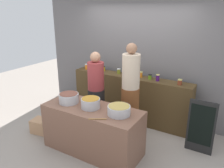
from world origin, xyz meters
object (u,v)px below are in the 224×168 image
(preserve_jar_6, at_px, (158,78))
(cooking_pot_right, at_px, (119,110))
(preserve_jar_4, at_px, (141,75))
(cooking_pot_left, at_px, (69,98))
(preserve_jar_0, at_px, (87,67))
(preserve_jar_3, at_px, (127,73))
(chalkboard_sign, at_px, (201,127))
(cook_with_tongs, at_px, (96,96))
(bread_crate, at_px, (43,126))
(cook_in_cap, at_px, (130,97))
(preserve_jar_2, at_px, (119,71))
(preserve_jar_7, at_px, (180,82))
(cooking_pot_center, at_px, (91,103))
(wooden_spoon, at_px, (98,119))
(preserve_jar_1, at_px, (103,69))
(preserve_jar_5, at_px, (150,77))

(preserve_jar_6, relative_size, cooking_pot_right, 0.36)
(preserve_jar_4, xyz_separation_m, cooking_pot_left, (-0.72, -1.45, -0.17))
(preserve_jar_4, distance_m, cooking_pot_left, 1.63)
(preserve_jar_0, distance_m, preserve_jar_3, 1.05)
(preserve_jar_4, xyz_separation_m, chalkboard_sign, (1.37, -0.53, -0.59))
(cook_with_tongs, bearing_deg, chalkboard_sign, 7.90)
(preserve_jar_6, distance_m, bread_crate, 2.50)
(cook_in_cap, height_order, chalkboard_sign, cook_in_cap)
(preserve_jar_2, distance_m, cook_in_cap, 1.00)
(preserve_jar_7, distance_m, cooking_pot_center, 1.76)
(preserve_jar_4, xyz_separation_m, preserve_jar_7, (0.83, -0.07, -0.01))
(preserve_jar_2, distance_m, chalkboard_sign, 2.07)
(preserve_jar_3, bearing_deg, preserve_jar_7, -4.61)
(preserve_jar_6, distance_m, wooden_spoon, 1.72)
(wooden_spoon, height_order, cook_in_cap, cook_in_cap)
(preserve_jar_7, relative_size, bread_crate, 0.23)
(preserve_jar_1, distance_m, preserve_jar_3, 0.62)
(preserve_jar_0, relative_size, wooden_spoon, 0.47)
(preserve_jar_5, height_order, bread_crate, preserve_jar_5)
(preserve_jar_2, xyz_separation_m, preserve_jar_6, (0.93, -0.06, 0.01))
(cooking_pot_left, bearing_deg, chalkboard_sign, 23.81)
(preserve_jar_0, xyz_separation_m, chalkboard_sign, (2.75, -0.48, -0.59))
(preserve_jar_6, xyz_separation_m, cooking_pot_right, (-0.12, -1.36, -0.19))
(preserve_jar_6, bearing_deg, cooking_pot_center, -115.22)
(preserve_jar_0, xyz_separation_m, wooden_spoon, (1.46, -1.67, -0.25))
(preserve_jar_1, height_order, preserve_jar_3, preserve_jar_1)
(cooking_pot_center, xyz_separation_m, cook_in_cap, (0.38, 0.72, -0.06))
(cooking_pot_left, bearing_deg, preserve_jar_3, 75.54)
(preserve_jar_1, xyz_separation_m, preserve_jar_5, (1.18, -0.06, -0.00))
(preserve_jar_5, height_order, cooking_pot_center, preserve_jar_5)
(preserve_jar_3, distance_m, cooking_pot_center, 1.47)
(preserve_jar_3, bearing_deg, cook_with_tongs, -106.90)
(preserve_jar_7, distance_m, bread_crate, 2.83)
(preserve_jar_4, distance_m, preserve_jar_6, 0.39)
(preserve_jar_3, bearing_deg, preserve_jar_0, -175.76)
(preserve_jar_2, xyz_separation_m, chalkboard_sign, (1.91, -0.54, -0.58))
(cook_in_cap, height_order, bread_crate, cook_in_cap)
(cooking_pot_left, xyz_separation_m, cooking_pot_right, (0.99, 0.04, -0.01))
(cook_with_tongs, distance_m, bread_crate, 1.24)
(preserve_jar_2, xyz_separation_m, cooking_pot_left, (-0.18, -1.46, -0.17))
(cooking_pot_left, bearing_deg, preserve_jar_2, 82.88)
(preserve_jar_6, height_order, cooking_pot_center, preserve_jar_6)
(preserve_jar_4, bearing_deg, preserve_jar_5, -7.11)
(cook_in_cap, bearing_deg, preserve_jar_1, 145.41)
(cooking_pot_center, distance_m, cook_with_tongs, 0.73)
(preserve_jar_1, xyz_separation_m, cooking_pot_right, (1.23, -1.44, -0.18))
(preserve_jar_2, bearing_deg, wooden_spoon, -70.56)
(preserve_jar_6, relative_size, cooking_pot_left, 0.38)
(preserve_jar_5, xyz_separation_m, chalkboard_sign, (1.16, -0.51, -0.58))
(preserve_jar_3, relative_size, cook_with_tongs, 0.06)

